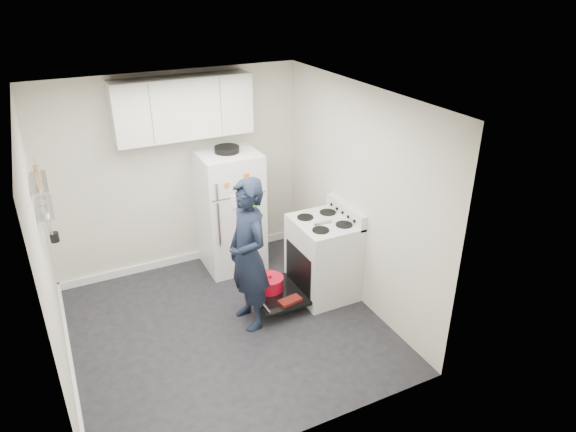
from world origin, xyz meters
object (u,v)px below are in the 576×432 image
refrigerator (230,210)px  person (248,255)px  open_oven_door (274,288)px  electric_range (322,258)px

refrigerator → person: person is taller
open_oven_door → person: bearing=-151.6°
electric_range → open_oven_door: electric_range is taller
person → refrigerator: bearing=163.3°
electric_range → person: 1.07m
refrigerator → person: bearing=-101.9°
electric_range → refrigerator: (-0.72, 1.10, 0.31)m
open_oven_door → refrigerator: (-0.11, 1.05, 0.58)m
electric_range → open_oven_door: (-0.61, 0.05, -0.27)m
open_oven_door → person: 0.78m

